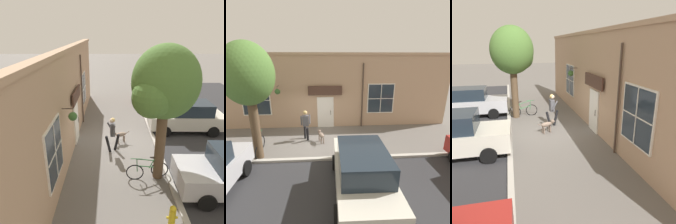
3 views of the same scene
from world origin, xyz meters
The scene contains 7 objects.
ground_plane centered at (0.00, 0.00, 0.00)m, with size 90.00×90.00×0.00m, color #66605B.
storefront_facade centered at (-2.34, 0.01, 2.46)m, with size 0.95×18.00×4.91m.
pedestrian_walking centered at (-0.26, -0.63, 1.07)m, with size 0.74×0.55×1.77m.
dog_on_leash centered at (0.14, 0.23, 0.45)m, with size 0.96×0.43×0.67m.
street_tree_by_curb centered at (1.49, -2.74, 3.80)m, with size 2.43×2.25×5.26m.
leaning_bicycle centered at (1.12, -2.76, 0.38)m, with size 1.73×0.26×1.01m.
parked_car_mid_block centered at (4.13, 1.71, 0.88)m, with size 4.34×2.01×1.75m.
Camera 2 is at (9.18, 0.56, 4.53)m, focal length 28.00 mm.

